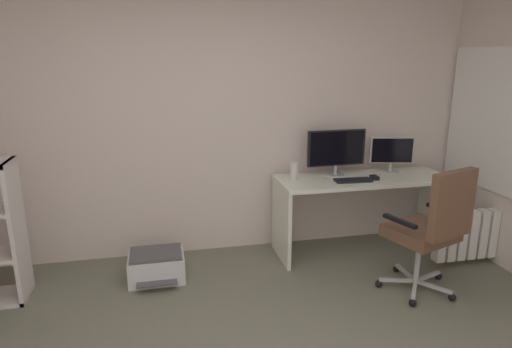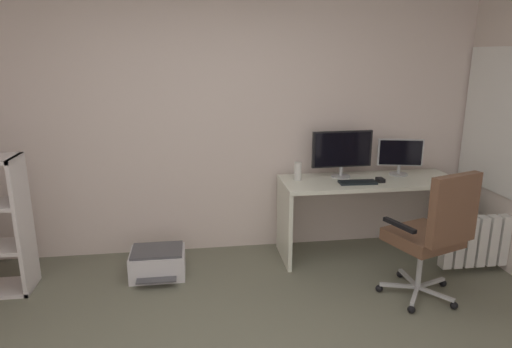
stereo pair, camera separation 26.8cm
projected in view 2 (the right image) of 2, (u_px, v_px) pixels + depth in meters
wall_back at (209, 113)px, 4.22m from camera, size 5.21×0.10×2.72m
desk at (368, 199)px, 4.24m from camera, size 1.67×0.59×0.76m
monitor_main at (342, 151)px, 4.21m from camera, size 0.58×0.18×0.45m
monitor_secondary at (400, 154)px, 4.30m from camera, size 0.43×0.18×0.35m
keyboard at (358, 182)px, 4.06m from camera, size 0.35×0.15×0.02m
computer_mouse at (380, 180)px, 4.11m from camera, size 0.06×0.10×0.03m
desktop_speaker at (298, 171)px, 4.15m from camera, size 0.07×0.07×0.17m
office_chair at (434, 230)px, 3.39m from camera, size 0.63×0.67×1.08m
printer at (158, 263)px, 3.93m from camera, size 0.47×0.44×0.25m
radiator at (497, 240)px, 3.98m from camera, size 1.04×0.10×0.46m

